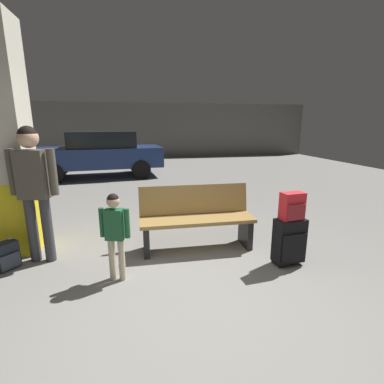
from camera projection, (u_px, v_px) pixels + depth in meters
The scene contains 10 objects.
ground_plane at pixel (161, 203), 6.57m from camera, with size 18.00×18.00×0.10m, color gray.
garage_back_wall at pixel (144, 131), 14.67m from camera, with size 18.00×0.12×2.80m, color slate.
structural_pillar at pixel (5, 142), 3.68m from camera, with size 0.57×0.57×3.06m.
bench at pixel (196, 218), 4.02m from camera, with size 1.61×0.56×0.89m.
suitcase at pixel (289, 241), 3.54m from camera, with size 0.40×0.27×0.60m.
backpack_bright at pixel (292, 206), 3.44m from camera, with size 0.29×0.21×0.34m.
child at pixel (115, 228), 3.12m from camera, with size 0.33×0.24×1.02m.
adult at pixel (34, 181), 3.47m from camera, with size 0.58×0.27×1.73m.
backpack_dark_floor at pixel (6, 256), 3.47m from camera, with size 0.31×0.32×0.34m.
parked_car_far at pixel (100, 153), 9.39m from camera, with size 4.25×2.10×1.51m.
Camera 1 is at (-0.57, -2.34, 1.75)m, focal length 26.36 mm.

